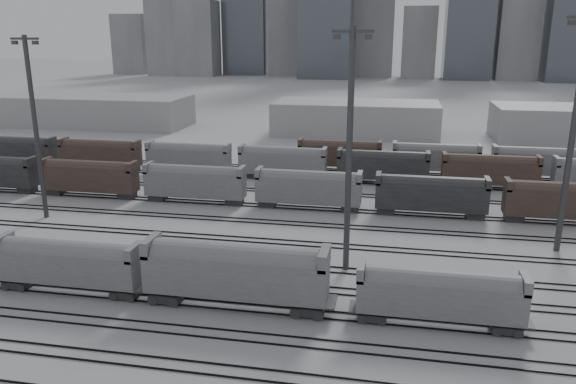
% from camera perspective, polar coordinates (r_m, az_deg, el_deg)
% --- Properties ---
extents(ground, '(900.00, 900.00, 0.00)m').
position_cam_1_polar(ground, '(54.11, -11.97, -11.28)').
color(ground, silver).
rests_on(ground, ground).
extents(tracks, '(220.00, 71.50, 0.16)m').
position_cam_1_polar(tracks, '(69.09, -6.42, -4.81)').
color(tracks, black).
rests_on(tracks, ground).
extents(hopper_car_a, '(14.45, 2.87, 5.17)m').
position_cam_1_polar(hopper_car_a, '(58.27, -21.40, -6.60)').
color(hopper_car_a, black).
rests_on(hopper_car_a, ground).
extents(hopper_car_b, '(16.90, 3.36, 6.04)m').
position_cam_1_polar(hopper_car_b, '(51.41, -5.35, -7.87)').
color(hopper_car_b, black).
rests_on(hopper_car_b, ground).
extents(hopper_car_c, '(14.06, 2.79, 5.03)m').
position_cam_1_polar(hopper_car_c, '(50.06, 15.17, -9.87)').
color(hopper_car_c, black).
rests_on(hopper_car_c, ground).
extents(light_mast_b, '(3.86, 0.62, 24.14)m').
position_cam_1_polar(light_mast_b, '(81.07, -24.30, 6.28)').
color(light_mast_b, '#3A393C').
rests_on(light_mast_b, ground).
extents(light_mast_c, '(4.00, 0.64, 25.00)m').
position_cam_1_polar(light_mast_c, '(56.97, 6.25, 4.54)').
color(light_mast_c, '#3A393C').
rests_on(light_mast_c, ground).
extents(light_mast_d, '(4.23, 0.68, 26.45)m').
position_cam_1_polar(light_mast_d, '(69.13, 26.98, 5.55)').
color(light_mast_d, '#3A393C').
rests_on(light_mast_d, ground).
extents(bg_string_near, '(151.00, 3.00, 5.60)m').
position_cam_1_polar(bg_string_near, '(79.96, 2.09, 0.22)').
color(bg_string_near, gray).
rests_on(bg_string_near, ground).
extents(bg_string_mid, '(151.00, 3.00, 5.60)m').
position_cam_1_polar(bg_string_mid, '(94.60, 9.60, 2.48)').
color(bg_string_mid, black).
rests_on(bg_string_mid, ground).
extents(bg_string_far, '(66.00, 3.00, 5.60)m').
position_cam_1_polar(bg_string_far, '(103.60, 19.46, 2.95)').
color(bg_string_far, '#4D3931').
rests_on(bg_string_far, ground).
extents(warehouse_left, '(50.00, 18.00, 8.00)m').
position_cam_1_polar(warehouse_left, '(161.60, -18.92, 7.81)').
color(warehouse_left, '#AAAAAD').
rests_on(warehouse_left, ground).
extents(warehouse_mid, '(40.00, 18.00, 8.00)m').
position_cam_1_polar(warehouse_mid, '(140.91, 6.91, 7.47)').
color(warehouse_mid, '#AAAAAD').
rests_on(warehouse_mid, ground).
extents(warehouse_right, '(35.00, 18.00, 8.00)m').
position_cam_1_polar(warehouse_right, '(146.23, 26.96, 6.17)').
color(warehouse_right, '#AAAAAD').
rests_on(warehouse_right, ground).
extents(skyline, '(316.00, 22.40, 95.00)m').
position_cam_1_polar(skyline, '(324.37, 9.81, 17.51)').
color(skyline, '#98989B').
rests_on(skyline, ground).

